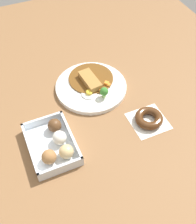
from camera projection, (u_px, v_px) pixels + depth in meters
ground_plane at (75, 98)px, 1.08m from camera, size 1.60×1.60×0.00m
curry_plate at (91, 86)px, 1.11m from camera, size 0.28×0.28×0.06m
donut_box at (54, 144)px, 0.92m from camera, size 0.21×0.15×0.06m
chocolate_ring_donut at (149, 118)px, 1.00m from camera, size 0.13×0.13×0.03m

